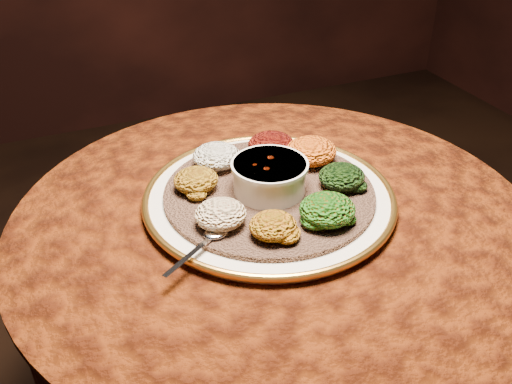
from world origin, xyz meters
name	(u,v)px	position (x,y,z in m)	size (l,w,h in m)	color
table	(273,286)	(0.00, 0.00, 0.55)	(0.96, 0.96, 0.73)	black
platter	(269,198)	(0.00, 0.03, 0.75)	(0.54, 0.54, 0.02)	silver
injera	(269,193)	(0.00, 0.03, 0.76)	(0.39, 0.39, 0.01)	brown
stew_bowl	(269,175)	(0.00, 0.03, 0.80)	(0.14, 0.14, 0.06)	silver
spoon	(212,237)	(-0.14, -0.06, 0.77)	(0.13, 0.09, 0.01)	silver
portion_ayib	(216,156)	(-0.06, 0.15, 0.78)	(0.09, 0.09, 0.05)	white
portion_kitfo	(271,145)	(0.06, 0.15, 0.78)	(0.10, 0.09, 0.05)	black
portion_tikil	(311,151)	(0.12, 0.10, 0.79)	(0.10, 0.10, 0.05)	#A2610D
portion_gomen	(342,177)	(0.13, -0.01, 0.78)	(0.09, 0.08, 0.04)	black
portion_mixveg	(327,210)	(0.05, -0.09, 0.79)	(0.10, 0.09, 0.05)	#A2390A
portion_kik	(273,226)	(-0.05, -0.09, 0.78)	(0.08, 0.08, 0.04)	#9F550E
portion_timatim	(221,214)	(-0.12, -0.03, 0.78)	(0.09, 0.08, 0.04)	maroon
portion_shiro	(196,180)	(-0.12, 0.09, 0.78)	(0.08, 0.08, 0.04)	#A07313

